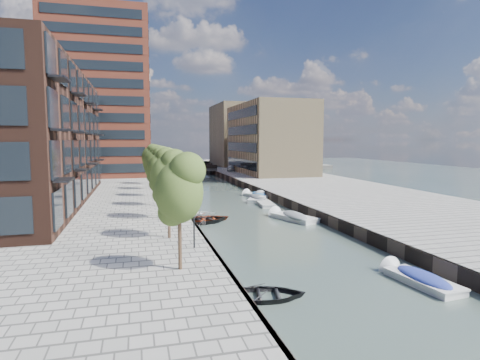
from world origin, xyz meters
name	(u,v)px	position (x,y,z in m)	size (l,w,h in m)	color
water	(213,194)	(0.00, 40.00, 0.00)	(300.00, 300.00, 0.00)	#38473F
quay_right	(315,187)	(16.00, 40.00, 0.50)	(20.00, 140.00, 1.00)	gray
quay_wall_left	(170,191)	(-6.10, 40.00, 0.50)	(0.25, 140.00, 1.00)	#332823
quay_wall_right	(253,189)	(6.10, 40.00, 0.50)	(0.25, 140.00, 1.00)	#332823
far_closure	(174,165)	(0.00, 100.00, 0.50)	(80.00, 40.00, 1.00)	gray
apartment_block	(44,137)	(-20.00, 30.00, 8.00)	(8.00, 38.00, 14.00)	black
tower	(100,96)	(-17.00, 65.00, 16.00)	(18.00, 18.00, 30.00)	#99422C
tan_block_near	(269,139)	(16.00, 62.00, 8.00)	(12.00, 25.00, 14.00)	tan
tan_block_far	(238,135)	(16.00, 88.00, 9.00)	(12.00, 20.00, 16.00)	tan
bridge	(186,169)	(0.00, 72.00, 1.39)	(13.00, 6.00, 1.30)	gray
tree_0	(179,187)	(-8.50, 4.00, 5.31)	(2.50, 2.50, 5.95)	#382619
tree_1	(168,176)	(-8.50, 11.00, 5.31)	(2.50, 2.50, 5.95)	#382619
tree_2	(162,168)	(-8.50, 18.00, 5.31)	(2.50, 2.50, 5.95)	#382619
tree_3	(157,164)	(-8.50, 25.00, 5.31)	(2.50, 2.50, 5.95)	#382619
tree_4	(154,160)	(-8.50, 32.00, 5.31)	(2.50, 2.50, 5.95)	#382619
tree_5	(152,158)	(-8.50, 39.00, 5.31)	(2.50, 2.50, 5.95)	#382619
tree_6	(150,156)	(-8.50, 46.00, 5.31)	(2.50, 2.50, 5.95)	#382619
lamp_0	(194,208)	(-7.20, 8.00, 3.51)	(0.24, 0.24, 4.12)	black
lamp_1	(171,182)	(-7.20, 24.00, 3.51)	(0.24, 0.24, 4.12)	black
lamp_2	(162,170)	(-7.20, 40.00, 3.51)	(0.24, 0.24, 4.12)	black
sloop_0	(264,299)	(-4.69, 1.50, 0.00)	(2.93, 4.11, 0.85)	black
sloop_1	(204,223)	(-4.62, 19.94, 0.00)	(3.44, 4.81, 1.00)	black
sloop_2	(206,221)	(-4.29, 20.61, 0.00)	(3.28, 4.59, 0.95)	maroon
sloop_3	(194,216)	(-5.08, 23.40, 0.00)	(3.15, 4.41, 0.91)	white
sloop_4	(180,199)	(-5.19, 35.88, 0.00)	(3.33, 4.67, 0.97)	black
motorboat_0	(417,279)	(4.06, 1.58, 0.19)	(2.12, 4.88, 1.58)	silver
motorboat_1	(291,217)	(3.89, 19.50, 0.22)	(3.66, 5.72, 1.80)	silver
motorboat_2	(264,204)	(4.12, 28.50, 0.09)	(2.04, 4.75, 1.54)	#BCBCBA
motorboat_3	(257,195)	(5.19, 35.24, 0.20)	(3.57, 5.15, 1.63)	silver
motorboat_4	(258,199)	(4.45, 32.12, 0.23)	(4.02, 5.86, 1.86)	beige
car	(231,168)	(9.22, 67.49, 1.70)	(1.65, 4.09, 1.39)	#ADAEB2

